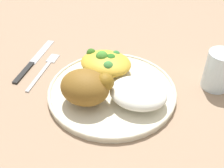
% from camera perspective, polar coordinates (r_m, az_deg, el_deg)
% --- Properties ---
extents(ground_plane, '(2.00, 2.00, 0.00)m').
position_cam_1_polar(ground_plane, '(0.55, 0.00, -1.94)').
color(ground_plane, '#95785F').
extents(plate, '(0.26, 0.26, 0.01)m').
position_cam_1_polar(plate, '(0.55, 0.00, -1.35)').
color(plate, beige).
rests_on(plate, ground_plane).
extents(roasted_chicken, '(0.10, 0.08, 0.06)m').
position_cam_1_polar(roasted_chicken, '(0.50, -5.44, -0.64)').
color(roasted_chicken, brown).
rests_on(roasted_chicken, plate).
extents(rice_pile, '(0.11, 0.09, 0.04)m').
position_cam_1_polar(rice_pile, '(0.51, 5.60, -1.90)').
color(rice_pile, white).
rests_on(rice_pile, plate).
extents(mac_cheese_with_broccoli, '(0.11, 0.09, 0.05)m').
position_cam_1_polar(mac_cheese_with_broccoli, '(0.58, -1.29, 4.61)').
color(mac_cheese_with_broccoli, gold).
rests_on(mac_cheese_with_broccoli, plate).
extents(fork, '(0.03, 0.14, 0.01)m').
position_cam_1_polar(fork, '(0.64, -14.13, 3.25)').
color(fork, '#B2B2B7').
rests_on(fork, ground_plane).
extents(knife, '(0.03, 0.19, 0.01)m').
position_cam_1_polar(knife, '(0.66, -16.85, 4.21)').
color(knife, black).
rests_on(knife, ground_plane).
extents(water_glass, '(0.06, 0.06, 0.08)m').
position_cam_1_polar(water_glass, '(0.59, 21.72, 2.71)').
color(water_glass, silver).
rests_on(water_glass, ground_plane).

